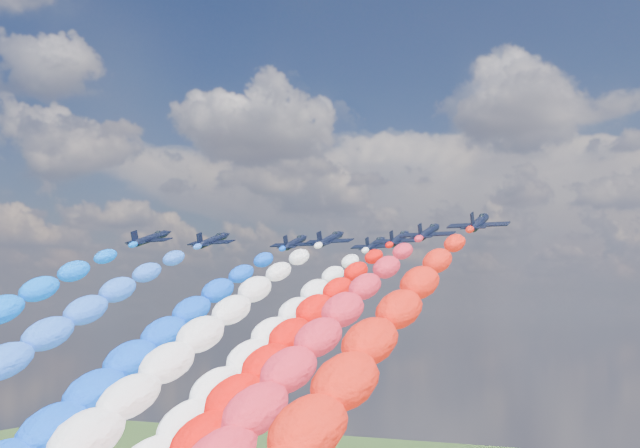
% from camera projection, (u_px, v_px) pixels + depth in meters
% --- Properties ---
extents(jet_0, '(9.24, 12.30, 5.82)m').
position_uv_depth(jet_0, '(150.00, 238.00, 148.67)').
color(jet_0, black).
extents(jet_1, '(8.70, 11.91, 5.82)m').
position_uv_depth(jet_1, '(213.00, 240.00, 152.82)').
color(jet_1, black).
extents(jet_2, '(9.47, 12.46, 5.82)m').
position_uv_depth(jet_2, '(295.00, 243.00, 157.60)').
color(jet_2, black).
extents(trail_2, '(7.31, 99.45, 51.91)m').
position_uv_depth(trail_2, '(112.00, 397.00, 109.74)').
color(trail_2, blue).
extents(jet_3, '(8.88, 12.03, 5.82)m').
position_uv_depth(jet_3, '(330.00, 239.00, 150.15)').
color(jet_3, black).
extents(trail_3, '(7.31, 99.45, 51.91)m').
position_uv_depth(trail_3, '(150.00, 403.00, 102.29)').
color(trail_3, white).
extents(jet_4, '(9.13, 12.22, 5.82)m').
position_uv_depth(jet_4, '(375.00, 244.00, 161.64)').
color(jet_4, black).
extents(trail_4, '(7.31, 99.45, 51.91)m').
position_uv_depth(trail_4, '(232.00, 394.00, 113.78)').
color(trail_4, white).
extents(jet_5, '(9.22, 12.28, 5.82)m').
position_uv_depth(jet_5, '(399.00, 239.00, 149.09)').
color(jet_5, black).
extents(trail_5, '(7.31, 99.45, 51.91)m').
position_uv_depth(trail_5, '(250.00, 404.00, 101.23)').
color(trail_5, '#EF0C08').
extents(jet_6, '(8.79, 11.97, 5.82)m').
position_uv_depth(jet_6, '(428.00, 232.00, 136.91)').
color(jet_6, black).
extents(trail_6, '(7.31, 99.45, 51.91)m').
position_uv_depth(trail_6, '(274.00, 417.00, 89.05)').
color(trail_6, red).
extents(jet_7, '(9.24, 12.29, 5.82)m').
position_uv_depth(jet_7, '(479.00, 222.00, 122.15)').
color(jet_7, black).
extents(trail_7, '(7.31, 99.45, 51.91)m').
position_uv_depth(trail_7, '(327.00, 437.00, 74.29)').
color(trail_7, red).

